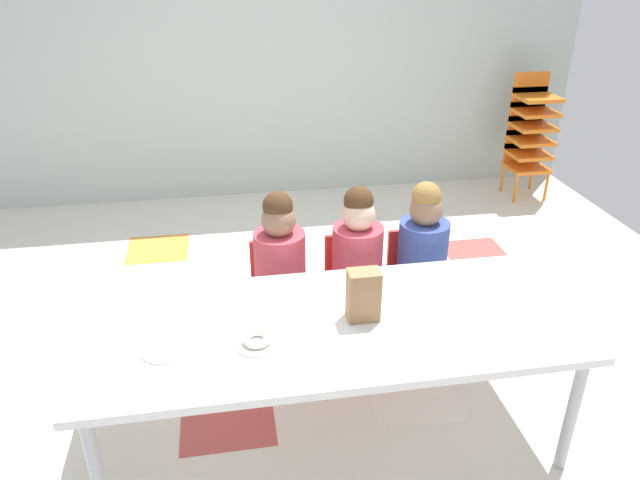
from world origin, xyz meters
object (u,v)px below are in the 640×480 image
kid_chair_orange_stack (530,130)px  donut_powdered_on_plate (257,338)px  paper_plate_center_table (165,350)px  paper_plate_near_edge (257,343)px  seated_child_middle_seat (357,254)px  craft_table (333,330)px  seated_child_near_camera (280,260)px  paper_bag_brown (363,295)px  seated_child_far_right (422,249)px

kid_chair_orange_stack → donut_powdered_on_plate: (-2.48, -2.61, 0.05)m
paper_plate_center_table → paper_plate_near_edge: bearing=-2.5°
seated_child_middle_seat → paper_plate_near_edge: seated_child_middle_seat is taller
craft_table → seated_child_near_camera: 0.66m
seated_child_middle_seat → paper_plate_near_edge: (-0.57, -0.74, 0.05)m
craft_table → seated_child_middle_seat: (0.25, 0.64, -0.00)m
seated_child_near_camera → paper_bag_brown: (0.28, -0.64, 0.16)m
craft_table → seated_child_near_camera: seated_child_near_camera is taller
seated_child_near_camera → seated_child_far_right: size_ratio=1.00×
paper_bag_brown → paper_plate_center_table: bearing=-173.6°
craft_table → paper_bag_brown: paper_bag_brown is taller
craft_table → paper_plate_near_edge: 0.33m
craft_table → seated_child_middle_seat: 0.69m
seated_child_far_right → paper_plate_center_table: 1.46m
paper_plate_near_edge → seated_child_near_camera: bearing=77.4°
craft_table → paper_plate_near_edge: (-0.32, -0.10, 0.05)m
seated_child_far_right → paper_plate_near_edge: 1.18m
paper_plate_near_edge → kid_chair_orange_stack: bearing=46.5°
craft_table → seated_child_near_camera: size_ratio=2.18×
seated_child_near_camera → craft_table: bearing=-76.9°
seated_child_near_camera → paper_bag_brown: 0.71m
seated_child_far_right → paper_plate_near_edge: seated_child_far_right is taller
seated_child_near_camera → paper_plate_near_edge: size_ratio=5.10×
craft_table → kid_chair_orange_stack: kid_chair_orange_stack is taller
seated_child_middle_seat → paper_plate_center_table: bearing=-141.6°
paper_plate_center_table → seated_child_near_camera: bearing=54.7°
paper_plate_center_table → donut_powdered_on_plate: (0.35, -0.02, 0.02)m
craft_table → seated_child_far_right: 0.88m
seated_child_far_right → paper_bag_brown: (-0.47, -0.64, 0.16)m
kid_chair_orange_stack → paper_plate_center_table: kid_chair_orange_stack is taller
kid_chair_orange_stack → paper_bag_brown: size_ratio=4.73×
craft_table → kid_chair_orange_stack: 3.32m
craft_table → paper_bag_brown: size_ratio=9.10×
seated_child_far_right → paper_plate_near_edge: bearing=-141.0°
seated_child_far_right → paper_bag_brown: size_ratio=4.17×
craft_table → paper_bag_brown: (0.13, 0.00, 0.15)m
paper_plate_center_table → seated_child_middle_seat: bearing=38.4°
paper_bag_brown → seated_child_far_right: bearing=53.4°
paper_bag_brown → paper_plate_near_edge: (-0.44, -0.10, -0.11)m
seated_child_middle_seat → donut_powdered_on_plate: seated_child_middle_seat is taller
seated_child_near_camera → paper_plate_near_edge: (-0.17, -0.74, 0.05)m
kid_chair_orange_stack → paper_bag_brown: kid_chair_orange_stack is taller
seated_child_middle_seat → kid_chair_orange_stack: 2.68m
kid_chair_orange_stack → paper_plate_near_edge: bearing=-133.5°
paper_plate_center_table → seated_child_far_right: bearing=29.9°
seated_child_middle_seat → paper_bag_brown: (-0.12, -0.64, 0.16)m
kid_chair_orange_stack → paper_bag_brown: 3.24m
seated_child_near_camera → kid_chair_orange_stack: size_ratio=0.88×
craft_table → kid_chair_orange_stack: (2.17, 2.51, 0.02)m
kid_chair_orange_stack → paper_plate_center_table: size_ratio=5.78×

